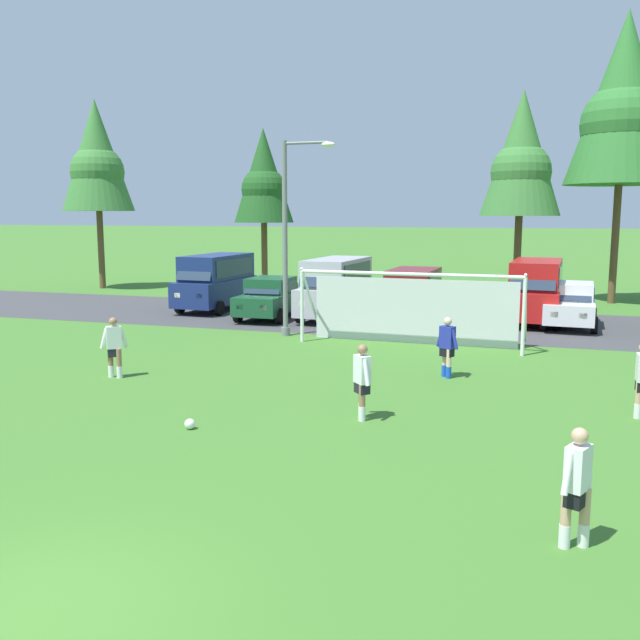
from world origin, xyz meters
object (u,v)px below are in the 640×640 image
object	(u,v)px
player_winger_right	(114,347)
parked_car_slot_center	(412,295)
player_midfield_center	(362,382)
parked_car_slot_left	(270,298)
soccer_goal	(412,306)
street_lamp	(290,236)
parked_car_slot_right	(570,305)
parked_car_slot_center_right	(536,290)
soccer_ball	(190,424)
player_winger_left	(447,347)
player_striker_near	(577,488)
parked_car_slot_far_left	(216,281)
parked_car_slot_center_left	(336,287)

from	to	relation	value
player_winger_right	parked_car_slot_center	bearing A→B (deg)	63.40
player_midfield_center	parked_car_slot_left	xyz separation A→B (m)	(-7.21, 12.88, 0.05)
soccer_goal	player_midfield_center	size ratio (longest dim) A/B	4.56
player_midfield_center	street_lamp	world-z (taller)	street_lamp
parked_car_slot_left	parked_car_slot_center	distance (m)	5.95
parked_car_slot_left	parked_car_slot_right	world-z (taller)	same
player_midfield_center	parked_car_slot_center_right	world-z (taller)	parked_car_slot_center_right
soccer_ball	parked_car_slot_left	distance (m)	15.18
player_winger_left	parked_car_slot_center_right	world-z (taller)	parked_car_slot_center_right
parked_car_slot_center	street_lamp	world-z (taller)	street_lamp
player_striker_near	parked_car_slot_center_right	world-z (taller)	parked_car_slot_center_right
player_striker_near	parked_car_slot_far_left	world-z (taller)	parked_car_slot_far_left
player_winger_right	parked_car_slot_center_left	bearing A→B (deg)	77.01
parked_car_slot_center_left	parked_car_slot_left	bearing A→B (deg)	-164.39
street_lamp	player_winger_right	bearing A→B (deg)	-107.22
soccer_goal	parked_car_slot_center	size ratio (longest dim) A/B	1.60
parked_car_slot_far_left	parked_car_slot_center_right	bearing A→B (deg)	1.70
parked_car_slot_center_right	parked_car_slot_right	xyz separation A→B (m)	(1.29, -0.68, -0.47)
street_lamp	soccer_ball	bearing A→B (deg)	-80.84
parked_car_slot_center_left	parked_car_slot_center_right	size ratio (longest dim) A/B	1.00
soccer_goal	parked_car_slot_left	bearing A→B (deg)	149.38
player_winger_left	parked_car_slot_center_left	size ratio (longest dim) A/B	0.33
parked_car_slot_far_left	parked_car_slot_center_right	world-z (taller)	same
parked_car_slot_center_left	parked_car_slot_center_right	distance (m)	8.10
parked_car_slot_center_left	soccer_ball	bearing A→B (deg)	-85.03
soccer_ball	player_midfield_center	bearing A→B (deg)	28.44
parked_car_slot_center_left	parked_car_slot_right	xyz separation A→B (m)	(9.27, 0.71, -0.47)
soccer_ball	player_winger_left	bearing A→B (deg)	54.19
player_midfield_center	parked_car_slot_left	bearing A→B (deg)	119.23
player_winger_right	street_lamp	bearing A→B (deg)	72.78
player_striker_near	parked_car_slot_left	world-z (taller)	parked_car_slot_left
parked_car_slot_center_left	soccer_goal	bearing A→B (deg)	-49.49
soccer_goal	player_midfield_center	distance (m)	8.94
player_striker_near	street_lamp	world-z (taller)	street_lamp
parked_car_slot_far_left	parked_car_slot_center	distance (m)	9.28
parked_car_slot_right	parked_car_slot_center_left	bearing A→B (deg)	-175.62
parked_car_slot_center	player_midfield_center	bearing A→B (deg)	-84.50
soccer_goal	player_winger_left	bearing A→B (deg)	-68.73
player_winger_right	parked_car_slot_center_right	bearing A→B (deg)	51.12
parked_car_slot_left	parked_car_slot_right	distance (m)	12.03
soccer_goal	player_winger_right	xyz separation A→B (m)	(-6.77, -7.19, -0.47)
player_winger_left	parked_car_slot_center_right	size ratio (longest dim) A/B	0.33
soccer_ball	parked_car_slot_center_right	bearing A→B (deg)	68.38
soccer_ball	parked_car_slot_far_left	distance (m)	17.96
player_striker_near	parked_car_slot_left	distance (m)	20.93
player_winger_left	soccer_ball	bearing A→B (deg)	-125.81
player_winger_right	parked_car_slot_center_left	distance (m)	12.23
player_striker_near	parked_car_slot_center	xyz separation A→B (m)	(-5.40, 18.38, 0.29)
parked_car_slot_center_left	player_winger_right	bearing A→B (deg)	-102.99
player_winger_right	parked_car_slot_right	bearing A→B (deg)	46.41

